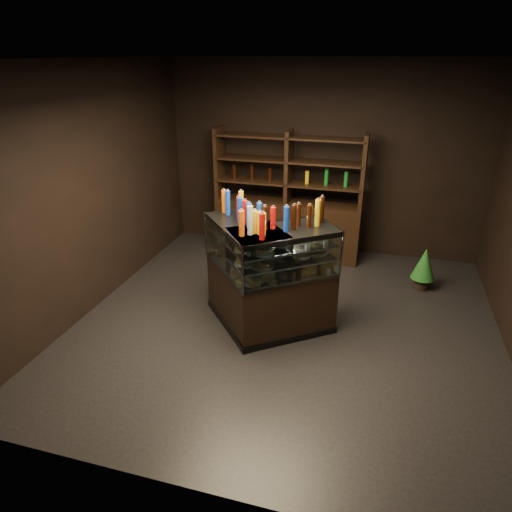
# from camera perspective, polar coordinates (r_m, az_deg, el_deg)

# --- Properties ---
(ground) EXTENTS (5.00, 5.00, 0.00)m
(ground) POSITION_cam_1_polar(r_m,az_deg,el_deg) (5.70, 3.85, -8.30)
(ground) COLOR black
(ground) RESTS_ON ground
(room_shell) EXTENTS (5.02, 5.02, 3.01)m
(room_shell) POSITION_cam_1_polar(r_m,az_deg,el_deg) (4.94, 4.48, 11.05)
(room_shell) COLOR black
(room_shell) RESTS_ON ground
(display_case) EXTENTS (1.71, 1.29, 1.30)m
(display_case) POSITION_cam_1_polar(r_m,az_deg,el_deg) (5.40, 0.99, -4.83)
(display_case) COLOR black
(display_case) RESTS_ON ground
(food_display) EXTENTS (1.38, 0.94, 0.41)m
(food_display) POSITION_cam_1_polar(r_m,az_deg,el_deg) (5.15, 1.02, 0.65)
(food_display) COLOR #B67741
(food_display) RESTS_ON display_case
(bottles_top) EXTENTS (1.21, 0.80, 0.30)m
(bottles_top) POSITION_cam_1_polar(r_m,az_deg,el_deg) (5.00, 1.08, 5.19)
(bottles_top) COLOR #B20C0A
(bottles_top) RESTS_ON display_case
(potted_conifer) EXTENTS (0.32, 0.32, 0.69)m
(potted_conifer) POSITION_cam_1_polar(r_m,az_deg,el_deg) (6.71, 20.32, -0.82)
(potted_conifer) COLOR black
(potted_conifer) RESTS_ON ground
(back_shelving) EXTENTS (2.32, 0.45, 2.00)m
(back_shelving) POSITION_cam_1_polar(r_m,az_deg,el_deg) (7.34, 3.89, 4.62)
(back_shelving) COLOR black
(back_shelving) RESTS_ON ground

